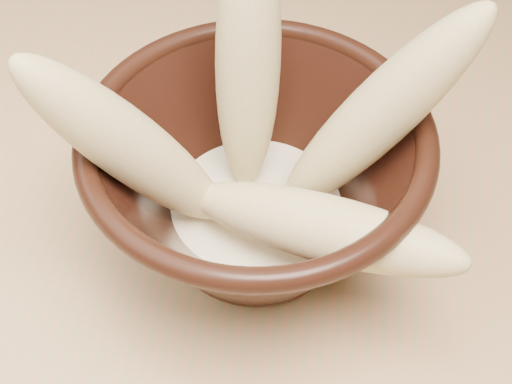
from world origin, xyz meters
The scene contains 7 objects.
table centered at (0.00, 0.00, 0.67)m, with size 1.20×0.80×0.75m.
bowl centered at (0.14, -0.03, 0.82)m, with size 0.23×0.23×0.12m.
milk_puddle centered at (0.14, -0.03, 0.79)m, with size 0.13×0.13×0.02m, color #F0E3C1.
banana_upright centered at (0.13, 0.01, 0.89)m, with size 0.04×0.04×0.19m, color tan.
banana_left centered at (0.07, -0.06, 0.87)m, with size 0.04×0.04×0.18m, color tan.
banana_right centered at (0.22, -0.01, 0.88)m, with size 0.04×0.04×0.19m, color tan.
banana_across centered at (0.19, -0.07, 0.84)m, with size 0.04×0.04×0.19m, color tan.
Camera 1 is at (0.19, -0.34, 1.19)m, focal length 50.00 mm.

